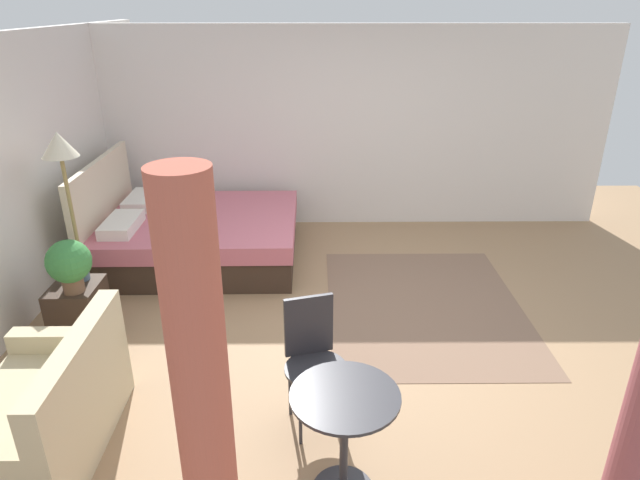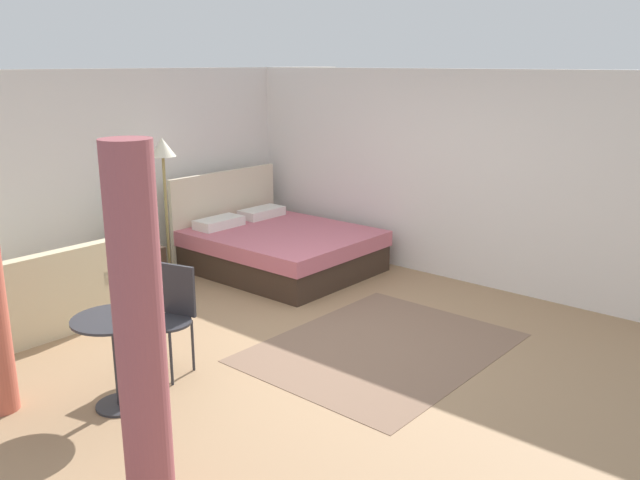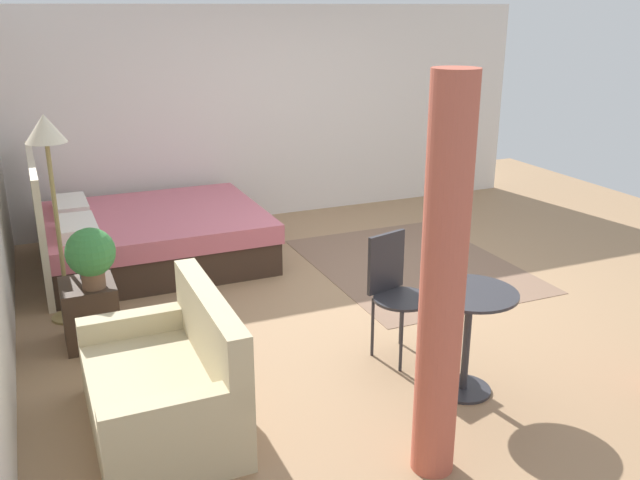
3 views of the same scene
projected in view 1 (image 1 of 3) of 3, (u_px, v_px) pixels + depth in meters
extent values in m
cube|color=#9E7A56|center=(371.00, 329.00, 4.99)|extent=(8.36, 9.42, 0.02)
cube|color=silver|center=(355.00, 129.00, 6.95)|extent=(0.12, 6.42, 2.50)
cube|color=#7F604C|center=(424.00, 305.00, 5.35)|extent=(2.39, 1.87, 0.01)
cube|color=#38281E|center=(204.00, 245.00, 6.29)|extent=(1.77, 2.09, 0.33)
cube|color=#C66675|center=(202.00, 224.00, 6.19)|extent=(1.81, 2.13, 0.19)
cube|color=beige|center=(105.00, 211.00, 6.11)|extent=(1.82, 0.08, 1.16)
cube|color=white|center=(122.00, 224.00, 5.76)|extent=(0.63, 0.33, 0.12)
cube|color=white|center=(142.00, 200.00, 6.47)|extent=(0.63, 0.33, 0.12)
cube|color=beige|center=(38.00, 425.00, 3.56)|extent=(1.29, 0.82, 0.40)
cube|color=beige|center=(79.00, 371.00, 3.39)|extent=(1.29, 0.15, 0.45)
cube|color=beige|center=(67.00, 340.00, 3.98)|extent=(0.14, 0.81, 0.15)
cube|color=#38281E|center=(79.00, 310.00, 4.80)|extent=(0.46, 0.40, 0.49)
cylinder|color=brown|center=(73.00, 285.00, 4.59)|extent=(0.17, 0.17, 0.13)
sphere|color=#387F3D|center=(69.00, 261.00, 4.50)|extent=(0.36, 0.36, 0.36)
cylinder|color=slate|center=(81.00, 270.00, 4.78)|extent=(0.13, 0.13, 0.18)
cylinder|color=#99844C|center=(89.00, 304.00, 5.37)|extent=(0.28, 0.28, 0.02)
cylinder|color=#99844C|center=(76.00, 234.00, 5.07)|extent=(0.04, 0.04, 1.47)
cone|color=beige|center=(59.00, 144.00, 4.74)|extent=(0.31, 0.31, 0.22)
cylinder|color=#2D2D33|center=(344.00, 446.00, 3.18)|extent=(0.05, 0.05, 0.71)
cylinder|color=#2D2D33|center=(345.00, 396.00, 3.03)|extent=(0.62, 0.62, 0.02)
cylinder|color=#2D2D33|center=(300.00, 416.00, 3.59)|extent=(0.02, 0.02, 0.46)
cylinder|color=#2D2D33|center=(343.00, 408.00, 3.67)|extent=(0.02, 0.02, 0.46)
cylinder|color=#2D2D33|center=(290.00, 388.00, 3.85)|extent=(0.02, 0.02, 0.46)
cylinder|color=#2D2D33|center=(330.00, 381.00, 3.93)|extent=(0.02, 0.02, 0.46)
cylinder|color=#2D2D33|center=(316.00, 369.00, 3.66)|extent=(0.52, 0.52, 0.02)
cube|color=#2D2D33|center=(309.00, 325.00, 3.73)|extent=(0.12, 0.34, 0.44)
cylinder|color=#C15B47|center=(204.00, 420.00, 2.31)|extent=(0.24, 0.24, 2.21)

